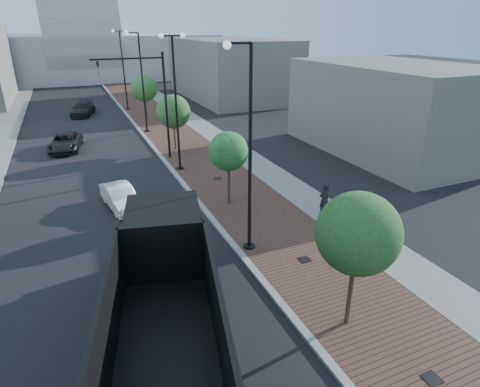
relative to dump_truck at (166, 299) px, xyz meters
name	(u,v)px	position (x,y,z in m)	size (l,w,h in m)	color
sidewalk	(162,117)	(7.77, 34.16, -1.57)	(7.00, 140.00, 0.12)	#4C2D23
concrete_strip	(185,115)	(10.47, 34.16, -1.56)	(2.40, 140.00, 0.13)	slate
curb	(131,120)	(4.27, 34.16, -1.56)	(0.30, 140.00, 0.14)	gray
dump_truck	(166,299)	(0.00, 0.00, 0.00)	(5.93, 14.20, 3.86)	black
white_sedan	(120,197)	(0.02, 11.31, -0.97)	(1.38, 3.97, 1.31)	silver
dark_car_mid	(65,142)	(-2.59, 24.91, -0.94)	(2.28, 4.94, 1.37)	black
dark_car_far	(83,109)	(-0.38, 39.21, -0.89)	(2.06, 5.07, 1.47)	black
pedestrian	(324,200)	(10.08, 5.69, -0.63)	(0.73, 0.48, 2.00)	black
streetlight_1	(248,162)	(4.76, 4.16, 2.71)	(1.44, 0.56, 9.21)	black
streetlight_2	(176,104)	(4.87, 16.16, 3.19)	(1.72, 0.56, 9.28)	black
streetlight_3	(142,87)	(4.76, 28.16, 2.71)	(1.44, 0.56, 9.21)	black
streetlight_4	(124,70)	(4.87, 40.16, 3.19)	(1.72, 0.56, 9.28)	black
traffic_mast	(153,95)	(3.97, 19.16, 3.35)	(5.09, 0.20, 8.00)	black
tree_0	(359,233)	(5.92, -1.82, 2.02)	(2.72, 2.72, 5.02)	#382619
tree_1	(229,151)	(5.92, 9.18, 1.63)	(2.29, 2.22, 4.39)	#382619
tree_2	(174,112)	(5.92, 21.18, 1.63)	(2.75, 2.75, 4.64)	#382619
tree_3	(145,88)	(5.92, 33.18, 1.89)	(2.78, 2.78, 4.91)	#382619
convention_center	(80,46)	(2.27, 79.16, 4.38)	(50.00, 30.00, 50.00)	#9EA1A8
commercial_block_ne	(230,69)	(20.27, 44.16, 2.37)	(12.00, 22.00, 8.00)	slate
commercial_block_e	(392,108)	(22.27, 14.16, 1.87)	(10.00, 16.00, 7.00)	slate
utility_cover_0	(432,379)	(6.67, -4.84, -1.50)	(0.50, 0.50, 0.02)	black
utility_cover_1	(305,259)	(6.67, 2.16, -1.50)	(0.50, 0.50, 0.02)	black
utility_cover_2	(218,178)	(6.67, 13.16, -1.50)	(0.50, 0.50, 0.02)	black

